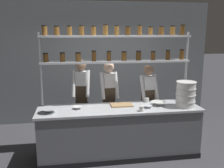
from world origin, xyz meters
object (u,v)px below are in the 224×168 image
prep_bowl_center_front (48,110)px  serving_cup_by_board (147,100)px  chef_center (109,96)px  prep_bowl_near_right (148,107)px  container_stack (186,94)px  cutting_board (122,105)px  chef_right (148,98)px  prep_bowl_center_back (78,108)px  spice_shelf_unit (117,51)px  prep_bowl_near_left (158,104)px  serving_cup_front (142,109)px  chef_left (82,94)px

prep_bowl_center_front → serving_cup_by_board: bearing=11.4°
chef_center → prep_bowl_near_right: (0.61, -0.72, -0.03)m
container_stack → cutting_board: size_ratio=1.17×
container_stack → cutting_board: bearing=167.9°
container_stack → chef_right: bearing=126.6°
chef_center → prep_bowl_near_right: chef_center is taller
container_stack → prep_bowl_center_back: (-1.95, 0.16, -0.21)m
spice_shelf_unit → prep_bowl_near_left: (0.74, -0.30, -0.97)m
prep_bowl_near_left → serving_cup_front: (-0.40, -0.29, 0.01)m
container_stack → prep_bowl_center_front: bearing=179.4°
cutting_board → prep_bowl_center_front: bearing=-170.6°
cutting_board → serving_cup_by_board: 0.55m
chef_center → container_stack: chef_center is taller
prep_bowl_near_left → chef_left: bearing=150.6°
serving_cup_by_board → prep_bowl_center_back: bearing=-170.1°
chef_center → spice_shelf_unit: bearing=-77.4°
prep_bowl_near_left → prep_bowl_near_right: bearing=-153.1°
chef_right → cutting_board: size_ratio=4.02×
spice_shelf_unit → chef_right: size_ratio=1.76×
prep_bowl_near_left → serving_cup_front: size_ratio=2.86×
prep_bowl_near_left → container_stack: bearing=-18.2°
cutting_board → prep_bowl_center_front: 1.33m
prep_bowl_center_front → serving_cup_front: (1.58, -0.16, 0.01)m
prep_bowl_center_back → chef_center: bearing=42.3°
chef_right → cutting_board: chef_right is taller
spice_shelf_unit → chef_left: bearing=143.8°
prep_bowl_center_back → serving_cup_front: bearing=-15.3°
chef_left → cutting_board: (0.71, -0.69, -0.06)m
prep_bowl_center_back → prep_bowl_near_right: size_ratio=1.04×
container_stack → prep_bowl_center_front: container_stack is taller
spice_shelf_unit → container_stack: size_ratio=6.05×
prep_bowl_near_left → serving_cup_front: 0.49m
chef_center → prep_bowl_center_front: size_ratio=5.80×
spice_shelf_unit → chef_center: bearing=109.0°
serving_cup_front → serving_cup_by_board: bearing=64.7°
prep_bowl_center_back → serving_cup_by_board: size_ratio=1.85×
chef_left → prep_bowl_near_right: 1.46m
spice_shelf_unit → serving_cup_by_board: (0.59, -0.06, -0.96)m
prep_bowl_near_right → serving_cup_by_board: 0.37m
container_stack → serving_cup_front: (-0.86, -0.14, -0.19)m
chef_right → prep_bowl_near_left: (0.04, -0.52, 0.04)m
container_stack → prep_bowl_near_right: size_ratio=2.91×
chef_center → cutting_board: 0.54m
prep_bowl_near_right → serving_cup_front: bearing=-134.4°
cutting_board → prep_bowl_center_back: bearing=-174.3°
prep_bowl_center_back → prep_bowl_near_left: bearing=-0.4°
chef_center → cutting_board: chef_center is taller
chef_right → serving_cup_by_board: bearing=-120.5°
spice_shelf_unit → prep_bowl_near_right: bearing=-39.7°
chef_left → serving_cup_front: (0.99, -1.07, -0.03)m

